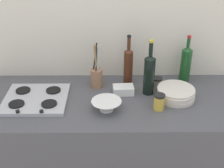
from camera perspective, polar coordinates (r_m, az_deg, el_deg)
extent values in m
cube|color=#4C4C51|center=(2.29, 0.00, -12.50)|extent=(1.80, 0.70, 0.90)
cube|color=beige|center=(2.21, -0.09, 10.22)|extent=(1.90, 0.06, 2.51)
cube|color=#B2B2B7|center=(2.07, -14.18, -2.77)|extent=(0.42, 0.38, 0.02)
cylinder|color=black|center=(2.02, -17.60, -3.61)|extent=(0.10, 0.10, 0.01)
cylinder|color=black|center=(1.97, -11.80, -3.68)|extent=(0.10, 0.10, 0.01)
cylinder|color=black|center=(2.16, -16.45, -1.17)|extent=(0.10, 0.10, 0.01)
cylinder|color=black|center=(2.11, -11.02, -1.17)|extent=(0.10, 0.10, 0.01)
cylinder|color=black|center=(1.94, -17.40, -4.97)|extent=(0.02, 0.02, 0.02)
cylinder|color=black|center=(1.90, -13.18, -5.05)|extent=(0.02, 0.02, 0.02)
cylinder|color=silver|center=(2.08, 11.95, -2.48)|extent=(0.25, 0.25, 0.01)
cylinder|color=silver|center=(2.07, 12.01, -2.16)|extent=(0.25, 0.25, 0.01)
cylinder|color=silver|center=(2.06, 11.95, -1.80)|extent=(0.25, 0.25, 0.01)
cylinder|color=silver|center=(2.05, 12.03, -1.45)|extent=(0.25, 0.25, 0.01)
cylinder|color=silver|center=(2.05, 12.02, -1.01)|extent=(0.25, 0.25, 0.01)
cylinder|color=black|center=(2.05, 7.02, 1.43)|extent=(0.07, 0.07, 0.26)
cone|color=black|center=(1.98, 7.26, 5.07)|extent=(0.07, 0.07, 0.03)
cylinder|color=black|center=(1.96, 7.37, 6.61)|extent=(0.03, 0.03, 0.09)
cylinder|color=gold|center=(1.94, 7.47, 8.04)|extent=(0.03, 0.03, 0.02)
cylinder|color=#472314|center=(2.16, 3.08, 3.09)|extent=(0.06, 0.06, 0.25)
cone|color=#472314|center=(2.11, 3.18, 6.38)|extent=(0.06, 0.06, 0.02)
cylinder|color=#472314|center=(2.09, 3.22, 7.71)|extent=(0.02, 0.02, 0.08)
cylinder|color=black|center=(2.07, 3.26, 8.99)|extent=(0.03, 0.03, 0.02)
cylinder|color=#19471E|center=(2.25, 13.70, 3.29)|extent=(0.08, 0.08, 0.25)
cone|color=#19471E|center=(2.19, 14.12, 6.51)|extent=(0.08, 0.08, 0.03)
cylinder|color=#19471E|center=(2.18, 14.27, 7.64)|extent=(0.02, 0.02, 0.07)
cylinder|color=#B21E1E|center=(2.16, 14.40, 8.65)|extent=(0.03, 0.03, 0.02)
cylinder|color=white|center=(1.92, -1.05, -4.77)|extent=(0.09, 0.09, 0.01)
cone|color=white|center=(1.90, -1.06, -3.94)|extent=(0.19, 0.19, 0.06)
cube|color=white|center=(2.08, 2.15, -1.11)|extent=(0.15, 0.10, 0.06)
cylinder|color=#996B4C|center=(2.14, -2.92, 1.12)|extent=(0.08, 0.08, 0.14)
cylinder|color=#997247|center=(2.08, -3.04, 3.93)|extent=(0.03, 0.02, 0.27)
cylinder|color=#B7B7B2|center=(2.08, -2.60, 3.92)|extent=(0.05, 0.02, 0.27)
cylinder|color=#262626|center=(2.08, -2.99, 3.63)|extent=(0.02, 0.05, 0.24)
cylinder|color=#262626|center=(2.11, -3.32, 4.25)|extent=(0.05, 0.04, 0.27)
cylinder|color=gold|center=(1.93, 8.87, -3.51)|extent=(0.07, 0.07, 0.09)
cylinder|color=black|center=(1.90, 8.99, -2.17)|extent=(0.07, 0.07, 0.01)
cylinder|color=#9E998C|center=(2.17, 8.53, 0.14)|extent=(0.06, 0.06, 0.06)
cylinder|color=black|center=(2.15, 8.60, 1.03)|extent=(0.07, 0.07, 0.01)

